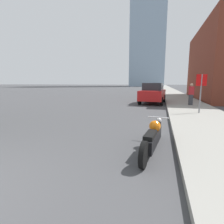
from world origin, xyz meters
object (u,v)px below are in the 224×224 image
object	(u,v)px
parked_car_black	(157,87)
parked_car_yellow	(158,86)
parked_car_red	(153,93)
stop_sign	(201,87)
parked_car_white	(157,90)
parked_car_silver	(159,86)
pedestrian	(191,94)
motorcycle	(153,137)

from	to	relation	value
parked_car_black	parked_car_yellow	world-z (taller)	parked_car_black
parked_car_red	stop_sign	bearing A→B (deg)	-58.05
parked_car_white	parked_car_silver	size ratio (longest dim) A/B	1.14
parked_car_white	parked_car_silver	xyz separation A→B (m)	(-0.06, 33.20, 0.02)
pedestrian	parked_car_red	bearing A→B (deg)	149.26
parked_car_red	parked_car_yellow	world-z (taller)	parked_car_red
motorcycle	parked_car_silver	bearing A→B (deg)	97.64
motorcycle	parked_car_red	distance (m)	11.06
parked_car_white	parked_car_silver	distance (m)	33.20
parked_car_red	parked_car_black	world-z (taller)	parked_car_black
parked_car_black	pedestrian	xyz separation A→B (m)	(3.02, -24.46, 0.08)
parked_car_yellow	parked_car_silver	world-z (taller)	parked_car_yellow
motorcycle	parked_car_silver	distance (m)	55.23
parked_car_red	parked_car_silver	xyz separation A→B (m)	(0.08, 44.19, -0.07)
parked_car_yellow	parked_car_black	bearing A→B (deg)	-89.63
parked_car_black	parked_car_silver	xyz separation A→B (m)	(0.30, 21.40, -0.06)
parked_car_silver	pedestrian	size ratio (longest dim) A/B	2.47
parked_car_yellow	parked_car_silver	distance (m)	10.56
parked_car_black	pedestrian	size ratio (longest dim) A/B	2.81
parked_car_black	parked_car_white	bearing A→B (deg)	-82.95
parked_car_red	parked_car_white	distance (m)	10.99
parked_car_red	parked_car_white	size ratio (longest dim) A/B	0.98
parked_car_yellow	motorcycle	bearing A→B (deg)	-88.15
parked_car_white	parked_car_yellow	distance (m)	22.64
parked_car_yellow	parked_car_silver	bearing A→B (deg)	90.18
parked_car_black	parked_car_yellow	xyz separation A→B (m)	(0.13, 10.83, -0.02)
parked_car_silver	parked_car_yellow	bearing A→B (deg)	-91.55
stop_sign	parked_car_silver	bearing A→B (deg)	93.03
parked_car_red	stop_sign	size ratio (longest dim) A/B	2.14
parked_car_black	parked_car_silver	size ratio (longest dim) A/B	1.14
parked_car_white	stop_sign	bearing A→B (deg)	-76.40
pedestrian	parked_car_black	bearing A→B (deg)	97.04
parked_car_red	parked_car_black	distance (m)	22.79
parked_car_white	parked_car_black	distance (m)	11.81
parked_car_red	stop_sign	distance (m)	5.99
parked_car_red	parked_car_black	bearing A→B (deg)	95.47
motorcycle	parked_car_white	xyz separation A→B (m)	(-0.38, 22.03, 0.43)
parked_car_red	pedestrian	size ratio (longest dim) A/B	2.79
parked_car_silver	pedestrian	world-z (taller)	pedestrian
parked_car_silver	parked_car_white	bearing A→B (deg)	-90.54
stop_sign	parked_car_yellow	bearing A→B (deg)	94.09
parked_car_silver	stop_sign	distance (m)	49.56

